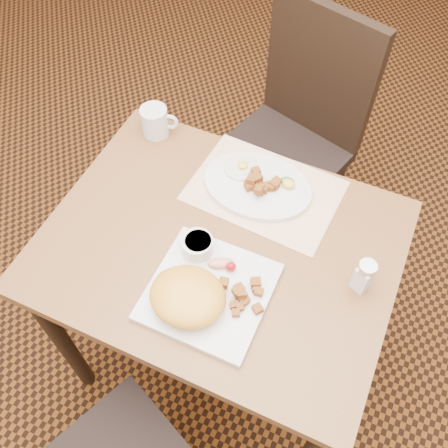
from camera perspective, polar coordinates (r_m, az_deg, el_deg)
ground at (r=1.96m, az=-0.37°, el=-14.16°), size 8.00×8.00×0.00m
table at (r=1.38m, az=-0.51°, el=-4.66°), size 0.90×0.70×0.75m
chair_far at (r=1.87m, az=8.05°, el=10.67°), size 0.53×0.53×0.97m
placemat at (r=1.39m, az=4.64°, el=3.82°), size 0.42×0.31×0.00m
plate_square at (r=1.21m, az=-1.70°, el=-7.74°), size 0.28×0.28×0.02m
plate_oval at (r=1.39m, az=3.83°, el=4.39°), size 0.31×0.23×0.02m
hollandaise_mound at (r=1.16m, az=-4.25°, el=-8.25°), size 0.19×0.16×0.07m
ramekin at (r=1.24m, az=-3.08°, el=-2.42°), size 0.08×0.08×0.04m
garnish_sq at (r=1.22m, az=-0.02°, el=-4.57°), size 0.08×0.05×0.03m
fried_egg at (r=1.41m, az=2.02°, el=6.54°), size 0.10×0.10×0.02m
garnish_ov at (r=1.38m, az=7.35°, el=4.71°), size 0.05×0.05×0.02m
salt_shaker at (r=1.22m, az=15.69°, el=-5.71°), size 0.05×0.05×0.10m
coffee_mug at (r=1.52m, az=-7.83°, el=11.55°), size 0.11×0.08×0.09m
home_fries_sq at (r=1.18m, az=2.22°, el=-8.05°), size 0.12×0.12×0.04m
home_fries_ov at (r=1.36m, az=4.05°, el=4.66°), size 0.09×0.09×0.04m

